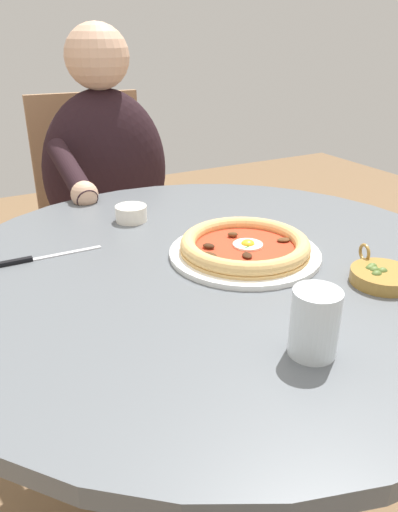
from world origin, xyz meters
The scene contains 8 objects.
dining_table centered at (0.00, 0.00, 0.57)m, with size 1.05×1.05×0.72m.
pizza_on_plate centered at (0.07, 0.00, 0.74)m, with size 0.29×0.29×0.04m.
water_glass centered at (-0.03, -0.31, 0.76)m, with size 0.07×0.07×0.10m.
steak_knife centered at (-0.31, 0.18, 0.72)m, with size 0.21×0.01×0.01m.
ramekin_capers centered at (-0.06, 0.29, 0.74)m, with size 0.07×0.07×0.04m.
olive_pan centered at (0.21, -0.21, 0.73)m, with size 0.11×0.13×0.05m.
diner_person centered at (0.05, 0.77, 0.52)m, with size 0.41×0.49×1.14m.
cafe_chair_diner centered at (0.06, 0.92, 0.55)m, with size 0.46×0.46×0.92m.
Camera 1 is at (-0.43, -0.73, 1.12)m, focal length 34.63 mm.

